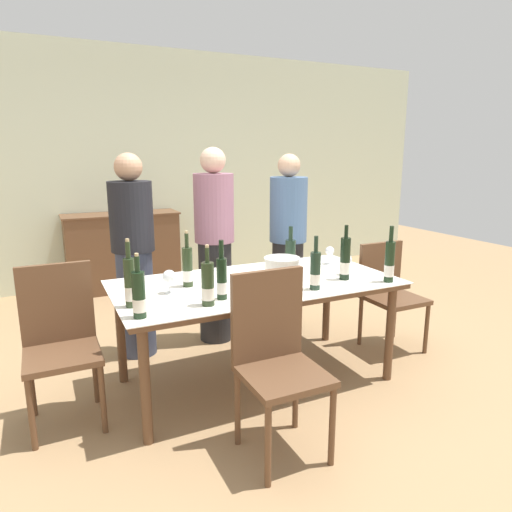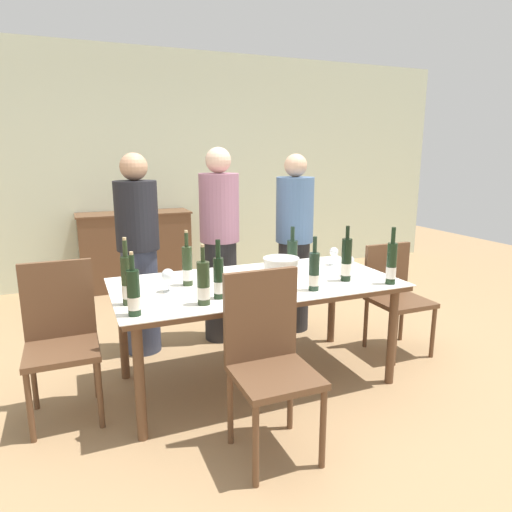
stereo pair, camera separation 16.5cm
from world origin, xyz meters
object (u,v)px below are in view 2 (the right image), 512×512
wine_bottle_3 (346,261)px  person_guest_right (294,244)px  wine_bottle_0 (218,278)px  chair_near_front (268,352)px  dining_table (256,291)px  wine_bottle_6 (127,282)px  person_guest_left (220,246)px  wine_bottle_7 (292,258)px  chair_left_end (61,331)px  wine_glass_1 (168,276)px  person_host (139,256)px  wine_bottle_4 (204,284)px  wine_bottle_5 (314,272)px  wine_bottle_8 (187,267)px  wine_glass_0 (334,253)px  wine_bottle_2 (134,294)px  ice_bucket (281,271)px  sideboard_cabinet (136,250)px  wine_bottle_1 (391,264)px  wine_glass_2 (349,261)px  chair_right_end (394,290)px

wine_bottle_3 → person_guest_right: size_ratio=0.24×
wine_bottle_0 → chair_near_front: wine_bottle_0 is taller
dining_table → chair_near_front: 0.75m
wine_bottle_6 → person_guest_left: bearing=48.4°
wine_bottle_7 → dining_table: bearing=-163.4°
chair_near_front → chair_left_end: chair_near_front is taller
wine_glass_1 → person_host: size_ratio=0.09×
wine_bottle_0 → chair_left_end: (-0.90, 0.34, -0.32)m
wine_bottle_3 → wine_bottle_4: bearing=-173.9°
wine_bottle_5 → person_guest_left: person_guest_left is taller
wine_bottle_3 → wine_bottle_8: wine_bottle_3 is taller
wine_bottle_7 → wine_glass_0: wine_bottle_7 is taller
wine_glass_1 → person_guest_left: 1.04m
wine_bottle_2 → chair_left_end: wine_bottle_2 is taller
wine_bottle_0 → ice_bucket: bearing=10.1°
sideboard_cabinet → wine_bottle_8: bearing=-90.2°
sideboard_cabinet → wine_bottle_1: 3.37m
person_host → dining_table: bearing=-51.3°
wine_bottle_0 → wine_bottle_5: size_ratio=1.03×
wine_bottle_7 → person_guest_left: bearing=112.9°
chair_near_front → person_guest_left: 1.58m
ice_bucket → wine_glass_2: bearing=5.4°
wine_glass_1 → person_guest_right: size_ratio=0.09×
ice_bucket → wine_bottle_8: 0.62m
wine_bottle_3 → wine_bottle_8: (-1.03, 0.31, -0.01)m
wine_bottle_8 → chair_left_end: bearing=-179.6°
wine_bottle_2 → wine_glass_1: wine_bottle_2 is taller
ice_bucket → person_guest_left: (-0.10, 1.00, -0.01)m
ice_bucket → wine_bottle_2: (-0.96, -0.19, 0.02)m
wine_bottle_0 → wine_bottle_3: size_ratio=0.95×
wine_bottle_1 → wine_bottle_7: wine_bottle_1 is taller
wine_bottle_0 → wine_bottle_5: 0.62m
wine_glass_2 → wine_bottle_1: bearing=-61.1°
person_host → wine_bottle_2: bearing=-99.5°
wine_bottle_6 → wine_bottle_8: wine_bottle_6 is taller
wine_glass_2 → person_host: 1.63m
wine_glass_0 → wine_glass_2: wine_glass_2 is taller
dining_table → chair_left_end: chair_left_end is taller
dining_table → sideboard_cabinet: bearing=99.2°
sideboard_cabinet → ice_bucket: 2.96m
chair_near_front → sideboard_cabinet: bearing=93.6°
ice_bucket → wine_glass_0: bearing=30.6°
ice_bucket → wine_bottle_1: wine_bottle_1 is taller
sideboard_cabinet → chair_right_end: (1.69, -2.63, 0.05)m
wine_glass_1 → chair_right_end: bearing=2.7°
ice_bucket → person_guest_left: bearing=95.5°
wine_bottle_4 → chair_left_end: size_ratio=0.38×
wine_bottle_0 → wine_bottle_3: wine_bottle_3 is taller
dining_table → person_guest_right: person_guest_right is taller
chair_right_end → wine_bottle_1: bearing=-132.6°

